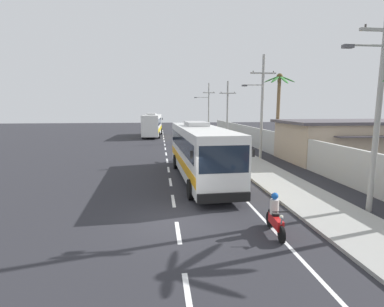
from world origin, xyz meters
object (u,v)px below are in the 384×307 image
(palm_second, at_px, (278,101))
(roadside_building, at_px, (365,140))
(coach_bus_far_lane, at_px, (152,124))
(utility_pole_mid, at_px, (261,105))
(coach_bus_foreground, at_px, (200,150))
(motorcycle_beside_bus, at_px, (214,150))
(utility_pole_distant, at_px, (208,107))
(utility_pole_nearest, at_px, (379,96))
(motorcycle_trailing, at_px, (275,217))
(utility_pole_far, at_px, (227,111))

(palm_second, bearing_deg, roadside_building, -24.22)
(coach_bus_far_lane, relative_size, utility_pole_mid, 1.17)
(coach_bus_foreground, height_order, utility_pole_mid, utility_pole_mid)
(utility_pole_mid, bearing_deg, motorcycle_beside_bus, 157.29)
(coach_bus_foreground, distance_m, utility_pole_mid, 9.78)
(coach_bus_foreground, height_order, coach_bus_far_lane, coach_bus_far_lane)
(utility_pole_distant, distance_m, palm_second, 25.88)
(utility_pole_nearest, bearing_deg, coach_bus_far_lane, 106.26)
(coach_bus_far_lane, distance_m, utility_pole_distant, 11.50)
(motorcycle_beside_bus, relative_size, utility_pole_nearest, 0.20)
(motorcycle_trailing, distance_m, utility_pole_far, 29.72)
(coach_bus_far_lane, xyz_separation_m, utility_pole_nearest, (10.47, -35.90, 3.19))
(motorcycle_trailing, height_order, utility_pole_mid, utility_pole_mid)
(motorcycle_trailing, relative_size, roadside_building, 0.13)
(motorcycle_trailing, bearing_deg, coach_bus_far_lane, 98.04)
(coach_bus_foreground, distance_m, utility_pole_far, 21.52)
(utility_pole_far, xyz_separation_m, palm_second, (2.04, -12.14, 0.99))
(coach_bus_far_lane, height_order, motorcycle_trailing, coach_bus_far_lane)
(coach_bus_foreground, bearing_deg, motorcycle_beside_bus, 73.17)
(coach_bus_foreground, distance_m, motorcycle_beside_bus, 8.84)
(utility_pole_nearest, relative_size, palm_second, 1.25)
(coach_bus_foreground, relative_size, motorcycle_beside_bus, 6.20)
(motorcycle_beside_bus, distance_m, palm_second, 7.64)
(coach_bus_far_lane, xyz_separation_m, motorcycle_trailing, (5.33, -37.72, -1.33))
(motorcycle_trailing, bearing_deg, palm_second, 67.44)
(coach_bus_foreground, distance_m, roadside_building, 16.30)
(motorcycle_beside_bus, distance_m, roadside_building, 13.37)
(motorcycle_beside_bus, relative_size, utility_pole_mid, 0.21)
(utility_pole_far, bearing_deg, roadside_building, -59.75)
(coach_bus_far_lane, bearing_deg, utility_pole_far, -39.95)
(motorcycle_beside_bus, height_order, utility_pole_nearest, utility_pole_nearest)
(palm_second, bearing_deg, coach_bus_far_lane, 120.75)
(utility_pole_nearest, relative_size, roadside_building, 0.66)
(utility_pole_distant, xyz_separation_m, palm_second, (2.39, -25.76, 0.46))
(coach_bus_far_lane, relative_size, roadside_building, 0.72)
(coach_bus_foreground, height_order, motorcycle_beside_bus, coach_bus_foreground)
(motorcycle_beside_bus, relative_size, palm_second, 0.25)
(coach_bus_far_lane, xyz_separation_m, roadside_building, (19.19, -23.86, -0.18))
(motorcycle_trailing, height_order, palm_second, palm_second)
(utility_pole_nearest, xyz_separation_m, utility_pole_mid, (-0.29, 13.63, -0.29))
(utility_pole_mid, height_order, roadside_building, utility_pole_mid)
(motorcycle_beside_bus, bearing_deg, coach_bus_far_lane, 106.89)
(motorcycle_beside_bus, bearing_deg, coach_bus_foreground, -106.83)
(motorcycle_beside_bus, xyz_separation_m, utility_pole_far, (4.06, 11.99, 3.61))
(roadside_building, bearing_deg, utility_pole_mid, 170.05)
(coach_bus_foreground, height_order, utility_pole_far, utility_pole_far)
(motorcycle_beside_bus, distance_m, motorcycle_trailing, 17.11)
(utility_pole_mid, height_order, utility_pole_distant, utility_pole_mid)
(roadside_building, bearing_deg, palm_second, 155.78)
(utility_pole_mid, bearing_deg, motorcycle_trailing, -107.43)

